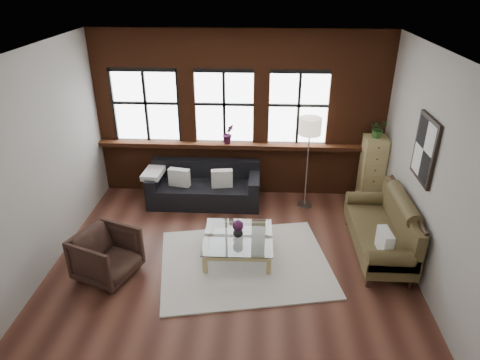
# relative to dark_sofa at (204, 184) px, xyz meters

# --- Properties ---
(floor) EXTENTS (5.50, 5.50, 0.00)m
(floor) POSITION_rel_dark_sofa_xyz_m (0.66, -1.90, -0.38)
(floor) COLOR #48241A
(floor) RESTS_ON ground
(ceiling) EXTENTS (5.50, 5.50, 0.00)m
(ceiling) POSITION_rel_dark_sofa_xyz_m (0.66, -1.90, 2.82)
(ceiling) COLOR white
(ceiling) RESTS_ON ground
(wall_back) EXTENTS (5.50, 0.00, 5.50)m
(wall_back) POSITION_rel_dark_sofa_xyz_m (0.66, 0.60, 1.22)
(wall_back) COLOR #A6A39A
(wall_back) RESTS_ON ground
(wall_front) EXTENTS (5.50, 0.00, 5.50)m
(wall_front) POSITION_rel_dark_sofa_xyz_m (0.66, -4.40, 1.22)
(wall_front) COLOR #A6A39A
(wall_front) RESTS_ON ground
(wall_left) EXTENTS (0.00, 5.00, 5.00)m
(wall_left) POSITION_rel_dark_sofa_xyz_m (-2.09, -1.90, 1.22)
(wall_left) COLOR #A6A39A
(wall_left) RESTS_ON ground
(wall_right) EXTENTS (0.00, 5.00, 5.00)m
(wall_right) POSITION_rel_dark_sofa_xyz_m (3.41, -1.90, 1.22)
(wall_right) COLOR #A6A39A
(wall_right) RESTS_ON ground
(brick_backwall) EXTENTS (5.50, 0.12, 3.20)m
(brick_backwall) POSITION_rel_dark_sofa_xyz_m (0.66, 0.54, 1.22)
(brick_backwall) COLOR #562714
(brick_backwall) RESTS_ON floor
(sill_ledge) EXTENTS (5.50, 0.30, 0.08)m
(sill_ledge) POSITION_rel_dark_sofa_xyz_m (0.66, 0.45, 0.66)
(sill_ledge) COLOR #562714
(sill_ledge) RESTS_ON brick_backwall
(window_left) EXTENTS (1.38, 0.10, 1.50)m
(window_left) POSITION_rel_dark_sofa_xyz_m (-1.14, 0.55, 1.37)
(window_left) COLOR black
(window_left) RESTS_ON brick_backwall
(window_mid) EXTENTS (1.38, 0.10, 1.50)m
(window_mid) POSITION_rel_dark_sofa_xyz_m (0.36, 0.55, 1.37)
(window_mid) COLOR black
(window_mid) RESTS_ON brick_backwall
(window_right) EXTENTS (1.38, 0.10, 1.50)m
(window_right) POSITION_rel_dark_sofa_xyz_m (1.76, 0.55, 1.37)
(window_right) COLOR black
(window_right) RESTS_ON brick_backwall
(wall_poster) EXTENTS (0.05, 0.74, 0.94)m
(wall_poster) POSITION_rel_dark_sofa_xyz_m (3.38, -1.60, 1.47)
(wall_poster) COLOR black
(wall_poster) RESTS_ON wall_right
(shag_rug) EXTENTS (2.89, 2.45, 0.03)m
(shag_rug) POSITION_rel_dark_sofa_xyz_m (0.87, -1.91, -0.37)
(shag_rug) COLOR beige
(shag_rug) RESTS_ON floor
(dark_sofa) EXTENTS (2.13, 0.86, 0.77)m
(dark_sofa) POSITION_rel_dark_sofa_xyz_m (0.00, 0.00, 0.00)
(dark_sofa) COLOR black
(dark_sofa) RESTS_ON floor
(pillow_a) EXTENTS (0.42, 0.22, 0.34)m
(pillow_a) POSITION_rel_dark_sofa_xyz_m (-0.46, -0.10, 0.19)
(pillow_a) COLOR silver
(pillow_a) RESTS_ON dark_sofa
(pillow_b) EXTENTS (0.42, 0.20, 0.34)m
(pillow_b) POSITION_rel_dark_sofa_xyz_m (0.35, -0.10, 0.19)
(pillow_b) COLOR silver
(pillow_b) RESTS_ON dark_sofa
(vintage_settee) EXTENTS (0.86, 1.92, 1.03)m
(vintage_settee) POSITION_rel_dark_sofa_xyz_m (2.96, -1.51, 0.13)
(vintage_settee) COLOR #4D4123
(vintage_settee) RESTS_ON floor
(pillow_settee) EXTENTS (0.17, 0.39, 0.34)m
(pillow_settee) POSITION_rel_dark_sofa_xyz_m (2.88, -2.09, 0.23)
(pillow_settee) COLOR silver
(pillow_settee) RESTS_ON vintage_settee
(armchair) EXTENTS (1.03, 1.02, 0.73)m
(armchair) POSITION_rel_dark_sofa_xyz_m (-1.14, -2.29, -0.02)
(armchair) COLOR black
(armchair) RESTS_ON floor
(coffee_table) EXTENTS (1.09, 1.09, 0.36)m
(coffee_table) POSITION_rel_dark_sofa_xyz_m (0.75, -1.68, -0.21)
(coffee_table) COLOR tan
(coffee_table) RESTS_ON shag_rug
(vase) EXTENTS (0.19, 0.19, 0.16)m
(vase) POSITION_rel_dark_sofa_xyz_m (0.75, -1.68, 0.05)
(vase) COLOR #B2B2B2
(vase) RESTS_ON coffee_table
(flowers) EXTENTS (0.17, 0.17, 0.17)m
(flowers) POSITION_rel_dark_sofa_xyz_m (0.75, -1.68, 0.16)
(flowers) COLOR #47183C
(flowers) RESTS_ON vase
(drawer_chest) EXTENTS (0.42, 0.42, 1.35)m
(drawer_chest) POSITION_rel_dark_sofa_xyz_m (3.19, 0.18, 0.29)
(drawer_chest) COLOR tan
(drawer_chest) RESTS_ON floor
(potted_plant_top) EXTENTS (0.39, 0.36, 0.35)m
(potted_plant_top) POSITION_rel_dark_sofa_xyz_m (3.19, 0.18, 1.14)
(potted_plant_top) COLOR #2D5923
(potted_plant_top) RESTS_ON drawer_chest
(floor_lamp) EXTENTS (0.40, 0.40, 1.92)m
(floor_lamp) POSITION_rel_dark_sofa_xyz_m (1.94, -0.03, 0.57)
(floor_lamp) COLOR #A5A5A8
(floor_lamp) RESTS_ON floor
(sill_plant) EXTENTS (0.27, 0.24, 0.39)m
(sill_plant) POSITION_rel_dark_sofa_xyz_m (0.44, 0.42, 0.89)
(sill_plant) COLOR #47183C
(sill_plant) RESTS_ON sill_ledge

